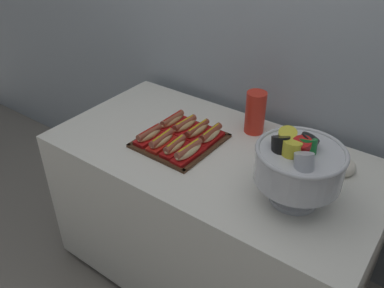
# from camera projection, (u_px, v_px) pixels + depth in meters

# --- Properties ---
(ground_plane) EXTENTS (10.00, 10.00, 0.00)m
(ground_plane) POSITION_uv_depth(u_px,v_px,m) (209.00, 270.00, 2.22)
(ground_plane) COLOR gray
(back_wall) EXTENTS (6.00, 0.10, 2.60)m
(back_wall) POSITION_uv_depth(u_px,v_px,m) (277.00, 11.00, 1.84)
(back_wall) COLOR #9EA8B2
(back_wall) RESTS_ON ground_plane
(buffet_table) EXTENTS (1.48, 0.77, 0.80)m
(buffet_table) POSITION_uv_depth(u_px,v_px,m) (211.00, 214.00, 1.99)
(buffet_table) COLOR white
(buffet_table) RESTS_ON ground_plane
(serving_tray) EXTENTS (0.34, 0.37, 0.01)m
(serving_tray) POSITION_uv_depth(u_px,v_px,m) (180.00, 141.00, 1.84)
(serving_tray) COLOR #472B19
(serving_tray) RESTS_ON buffet_table
(hot_dog_0) EXTENTS (0.07, 0.15, 0.06)m
(hot_dog_0) POSITION_uv_depth(u_px,v_px,m) (149.00, 135.00, 1.83)
(hot_dog_0) COLOR red
(hot_dog_0) RESTS_ON serving_tray
(hot_dog_1) EXTENTS (0.07, 0.16, 0.06)m
(hot_dog_1) POSITION_uv_depth(u_px,v_px,m) (162.00, 141.00, 1.79)
(hot_dog_1) COLOR red
(hot_dog_1) RESTS_ON serving_tray
(hot_dog_2) EXTENTS (0.07, 0.16, 0.06)m
(hot_dog_2) POSITION_uv_depth(u_px,v_px,m) (175.00, 146.00, 1.75)
(hot_dog_2) COLOR #B21414
(hot_dog_2) RESTS_ON serving_tray
(hot_dog_3) EXTENTS (0.07, 0.18, 0.06)m
(hot_dog_3) POSITION_uv_depth(u_px,v_px,m) (189.00, 152.00, 1.71)
(hot_dog_3) COLOR #B21414
(hot_dog_3) RESTS_ON serving_tray
(hot_dog_4) EXTENTS (0.06, 0.17, 0.06)m
(hot_dog_4) POSITION_uv_depth(u_px,v_px,m) (172.00, 121.00, 1.94)
(hot_dog_4) COLOR red
(hot_dog_4) RESTS_ON serving_tray
(hot_dog_5) EXTENTS (0.08, 0.16, 0.06)m
(hot_dog_5) POSITION_uv_depth(u_px,v_px,m) (185.00, 126.00, 1.90)
(hot_dog_5) COLOR red
(hot_dog_5) RESTS_ON serving_tray
(hot_dog_6) EXTENTS (0.07, 0.17, 0.06)m
(hot_dog_6) POSITION_uv_depth(u_px,v_px,m) (197.00, 131.00, 1.86)
(hot_dog_6) COLOR #B21414
(hot_dog_6) RESTS_ON serving_tray
(hot_dog_7) EXTENTS (0.06, 0.16, 0.06)m
(hot_dog_7) POSITION_uv_depth(u_px,v_px,m) (211.00, 135.00, 1.82)
(hot_dog_7) COLOR #B21414
(hot_dog_7) RESTS_ON serving_tray
(punch_bowl) EXTENTS (0.32, 0.32, 0.28)m
(punch_bowl) POSITION_uv_depth(u_px,v_px,m) (298.00, 164.00, 1.42)
(punch_bowl) COLOR silver
(punch_bowl) RESTS_ON buffet_table
(cup_stack) EXTENTS (0.09, 0.09, 0.20)m
(cup_stack) POSITION_uv_depth(u_px,v_px,m) (255.00, 112.00, 1.87)
(cup_stack) COLOR red
(cup_stack) RESTS_ON buffet_table
(donut) EXTENTS (0.13, 0.13, 0.04)m
(donut) POSITION_uv_depth(u_px,v_px,m) (339.00, 166.00, 1.66)
(donut) COLOR silver
(donut) RESTS_ON buffet_table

